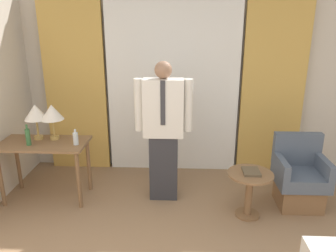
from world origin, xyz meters
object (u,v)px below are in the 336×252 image
at_px(person, 163,128).
at_px(armchair, 299,179).
at_px(desk, 44,152).
at_px(bottle_near_edge, 76,138).
at_px(side_table, 249,187).
at_px(table_lamp_left, 36,113).
at_px(book, 251,172).
at_px(table_lamp_right, 52,113).
at_px(bottle_by_lamp, 28,137).

height_order(person, armchair, person).
height_order(desk, bottle_near_edge, bottle_near_edge).
distance_m(armchair, side_table, 0.72).
relative_size(person, armchair, 2.00).
height_order(person, side_table, person).
relative_size(armchair, side_table, 1.60).
distance_m(table_lamp_left, person, 1.61).
bearing_deg(person, book, -20.09).
bearing_deg(table_lamp_right, book, -10.08).
xyz_separation_m(table_lamp_left, side_table, (2.62, -0.44, -0.73)).
height_order(desk, side_table, desk).
distance_m(bottle_near_edge, book, 2.12).
bearing_deg(desk, table_lamp_left, 130.30).
bearing_deg(table_lamp_left, book, -9.29).
relative_size(table_lamp_right, bottle_by_lamp, 1.74).
height_order(desk, table_lamp_left, table_lamp_left).
xyz_separation_m(table_lamp_right, bottle_near_edge, (0.33, -0.18, -0.26)).
distance_m(desk, side_table, 2.54).
height_order(table_lamp_right, bottle_near_edge, table_lamp_right).
xyz_separation_m(table_lamp_left, table_lamp_right, (0.21, 0.00, 0.00)).
relative_size(table_lamp_left, side_table, 0.82).
height_order(bottle_near_edge, book, bottle_near_edge).
distance_m(person, book, 1.15).
xyz_separation_m(bottle_near_edge, person, (1.06, 0.12, 0.11)).
relative_size(bottle_near_edge, book, 0.85).
bearing_deg(book, desk, 173.07).
xyz_separation_m(desk, table_lamp_right, (0.10, 0.12, 0.47)).
relative_size(bottle_by_lamp, armchair, 0.30).
distance_m(bottle_near_edge, side_table, 2.14).
bearing_deg(person, table_lamp_right, 177.72).
bearing_deg(bottle_near_edge, desk, 172.52).
distance_m(desk, armchair, 3.19).
xyz_separation_m(table_lamp_right, bottle_by_lamp, (-0.24, -0.22, -0.24)).
bearing_deg(person, bottle_by_lamp, -174.29).
bearing_deg(armchair, bottle_by_lamp, -178.90).
relative_size(table_lamp_right, side_table, 0.82).
bearing_deg(person, armchair, -3.40).
bearing_deg(armchair, person, 176.60).
bearing_deg(person, desk, -177.43).
height_order(table_lamp_left, bottle_near_edge, table_lamp_left).
bearing_deg(armchair, desk, 179.42).
bearing_deg(bottle_by_lamp, bottle_near_edge, 3.88).
height_order(table_lamp_right, person, person).
relative_size(desk, bottle_near_edge, 5.57).
relative_size(bottle_near_edge, side_table, 0.35).
relative_size(table_lamp_left, table_lamp_right, 1.00).
bearing_deg(table_lamp_left, desk, -49.70).
xyz_separation_m(desk, person, (1.50, 0.07, 0.31)).
bearing_deg(book, armchair, 22.65).
bearing_deg(table_lamp_left, table_lamp_right, 0.00).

